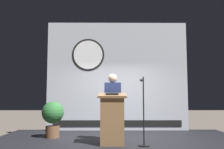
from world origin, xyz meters
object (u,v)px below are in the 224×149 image
at_px(podium, 112,119).
at_px(potted_plant, 53,116).
at_px(speaker_person, 113,106).
at_px(microphone_stand, 143,121).

distance_m(podium, potted_plant, 1.83).
xyz_separation_m(podium, potted_plant, (-1.55, 0.98, -0.01)).
distance_m(speaker_person, potted_plant, 1.67).
height_order(microphone_stand, potted_plant, microphone_stand).
bearing_deg(speaker_person, microphone_stand, -41.13).
relative_size(podium, microphone_stand, 0.78).
height_order(speaker_person, potted_plant, speaker_person).
bearing_deg(speaker_person, podium, -92.07).
bearing_deg(speaker_person, potted_plant, 162.25).
height_order(podium, speaker_person, speaker_person).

